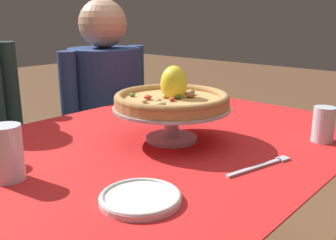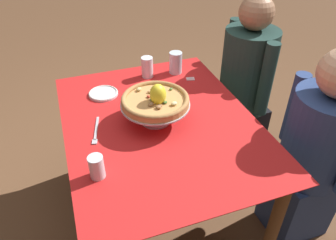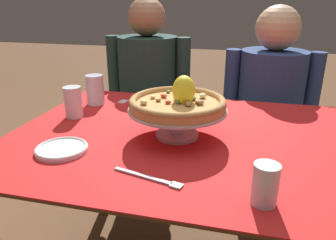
{
  "view_description": "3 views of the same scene",
  "coord_description": "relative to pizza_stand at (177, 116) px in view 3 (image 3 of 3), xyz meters",
  "views": [
    {
      "loc": [
        -0.83,
        -0.73,
        1.09
      ],
      "look_at": [
        -0.05,
        -0.04,
        0.8
      ],
      "focal_mm": 40.97,
      "sensor_mm": 36.0,
      "label": 1
    },
    {
      "loc": [
        1.23,
        -0.39,
        1.7
      ],
      "look_at": [
        0.05,
        0.03,
        0.76
      ],
      "focal_mm": 34.07,
      "sensor_mm": 36.0,
      "label": 2
    },
    {
      "loc": [
        0.21,
        -1.04,
        1.18
      ],
      "look_at": [
        -0.05,
        -0.02,
        0.78
      ],
      "focal_mm": 34.11,
      "sensor_mm": 36.0,
      "label": 3
    }
  ],
  "objects": [
    {
      "name": "sugar_packet",
      "position": [
        -0.33,
        0.33,
        -0.07
      ],
      "size": [
        0.05,
        0.06,
        0.0
      ],
      "primitive_type": "cube",
      "rotation": [
        0.0,
        0.0,
        1.34
      ],
      "color": "beige",
      "rests_on": "dining_table"
    },
    {
      "name": "pizza",
      "position": [
        0.0,
        0.0,
        0.05
      ],
      "size": [
        0.33,
        0.33,
        0.12
      ],
      "color": "tan",
      "rests_on": "pizza_stand"
    },
    {
      "name": "water_glass_side_left",
      "position": [
        -0.46,
        0.09,
        -0.02
      ],
      "size": [
        0.07,
        0.07,
        0.13
      ],
      "color": "white",
      "rests_on": "dining_table"
    },
    {
      "name": "pizza_stand",
      "position": [
        0.0,
        0.0,
        0.0
      ],
      "size": [
        0.34,
        0.34,
        0.1
      ],
      "color": "#B7B7C1",
      "rests_on": "dining_table"
    },
    {
      "name": "water_glass_back_left",
      "position": [
        -0.45,
        0.27,
        -0.02
      ],
      "size": [
        0.08,
        0.08,
        0.14
      ],
      "color": "silver",
      "rests_on": "dining_table"
    },
    {
      "name": "water_glass_front_right",
      "position": [
        0.29,
        -0.34,
        -0.03
      ],
      "size": [
        0.06,
        0.06,
        0.1
      ],
      "color": "silver",
      "rests_on": "dining_table"
    },
    {
      "name": "diner_right",
      "position": [
        0.36,
        0.74,
        -0.24
      ],
      "size": [
        0.5,
        0.35,
        1.16
      ],
      "color": "navy",
      "rests_on": "ground"
    },
    {
      "name": "dinner_fork",
      "position": [
        -0.01,
        -0.3,
        -0.07
      ],
      "size": [
        0.21,
        0.07,
        0.01
      ],
      "color": "#B7B7C1",
      "rests_on": "dining_table"
    },
    {
      "name": "dining_table",
      "position": [
        0.01,
        0.02,
        -0.18
      ],
      "size": [
        1.23,
        0.95,
        0.72
      ],
      "color": "brown",
      "rests_on": "ground"
    },
    {
      "name": "side_plate",
      "position": [
        -0.33,
        -0.21,
        -0.07
      ],
      "size": [
        0.17,
        0.17,
        0.02
      ],
      "color": "white",
      "rests_on": "dining_table"
    },
    {
      "name": "diner_left",
      "position": [
        -0.33,
        0.73,
        -0.22
      ],
      "size": [
        0.5,
        0.34,
        1.2
      ],
      "color": "black",
      "rests_on": "ground"
    }
  ]
}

